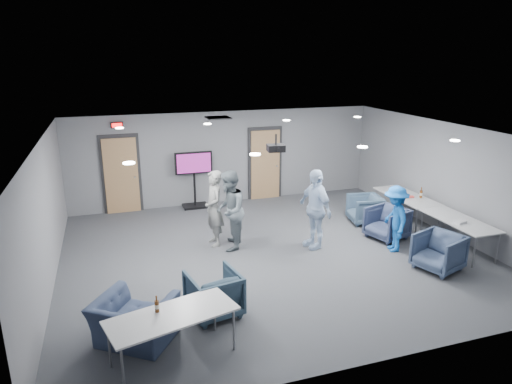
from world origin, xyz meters
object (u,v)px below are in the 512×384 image
object	(u,v)px
person_c	(315,209)
chair_front_a	(214,293)
table_front_left	(172,317)
chair_right_a	(365,209)
chair_front_b	(135,321)
table_right_b	(459,222)
bottle_front	(157,306)
table_right_a	(407,197)
person_a	(214,208)
person_b	(229,211)
projector	(276,148)
person_d	(395,219)
bottle_right	(421,194)
chair_right_c	(438,252)
chair_right_b	(387,223)
tv_stand	(194,176)

from	to	relation	value
person_c	chair_front_a	size ratio (longest dim) A/B	2.17
chair_front_a	table_front_left	distance (m)	1.33
chair_right_a	chair_front_b	world-z (taller)	chair_right_a
table_right_b	bottle_front	distance (m)	7.04
table_right_a	bottle_front	xyz separation A→B (m)	(-6.82, -3.64, 0.13)
person_a	person_b	xyz separation A→B (m)	(0.27, -0.33, 0.03)
person_a	projector	world-z (taller)	projector
person_d	chair_front_a	world-z (taller)	person_d
projector	bottle_right	bearing A→B (deg)	15.99
chair_right_a	table_right_b	world-z (taller)	chair_right_a
person_b	table_right_b	distance (m)	5.13
chair_right_c	table_right_b	size ratio (longest dim) A/B	0.46
person_b	chair_front_b	xyz separation A→B (m)	(-2.30, -2.98, -0.55)
chair_right_b	table_right_b	xyz separation A→B (m)	(1.10, -1.10, 0.30)
person_b	table_right_b	xyz separation A→B (m)	(4.83, -1.70, -0.22)
person_a	table_front_left	distance (m)	4.20
bottle_front	table_right_b	bearing A→B (deg)	14.32
person_a	chair_right_c	distance (m)	4.89
table_front_left	bottle_front	world-z (taller)	bottle_front
bottle_right	projector	bearing A→B (deg)	-172.06
chair_front_b	table_right_a	distance (m)	7.81
person_a	tv_stand	xyz separation A→B (m)	(0.08, 2.84, 0.04)
chair_right_c	chair_front_b	bearing A→B (deg)	-103.10
bottle_front	tv_stand	distance (m)	6.86
chair_front_a	table_right_a	distance (m)	6.44
person_a	chair_front_b	bearing A→B (deg)	-34.57
person_c	table_right_b	size ratio (longest dim) A/B	0.99
table_right_b	bottle_front	world-z (taller)	bottle_front
table_right_b	projector	world-z (taller)	projector
person_d	table_right_a	bearing A→B (deg)	152.95
chair_right_a	chair_front_a	xyz separation A→B (m)	(-4.78, -3.09, 0.02)
chair_front_a	projector	world-z (taller)	projector
person_c	bottle_right	world-z (taller)	person_c
bottle_front	table_front_left	bearing A→B (deg)	-34.82
table_right_b	table_front_left	xyz separation A→B (m)	(-6.63, -1.87, -0.00)
person_a	person_b	distance (m)	0.43
tv_stand	projector	size ratio (longest dim) A/B	4.18
chair_front_a	person_a	bearing A→B (deg)	-113.84
chair_front_b	tv_stand	distance (m)	6.52
chair_front_a	bottle_right	bearing A→B (deg)	-167.63
bottle_front	table_right_a	bearing A→B (deg)	28.09
person_d	table_right_b	bearing A→B (deg)	87.77
person_a	chair_front_b	xyz separation A→B (m)	(-2.03, -3.31, -0.52)
chair_front_a	bottle_right	size ratio (longest dim) A/B	3.02
table_right_a	table_right_b	bearing A→B (deg)	-180.00
chair_right_a	table_right_a	size ratio (longest dim) A/B	0.42
person_c	bottle_front	xyz separation A→B (m)	(-3.86, -2.95, -0.09)
person_a	chair_front_b	distance (m)	3.92
bottle_right	chair_front_a	bearing A→B (deg)	-157.38
person_a	person_d	size ratio (longest dim) A/B	1.17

